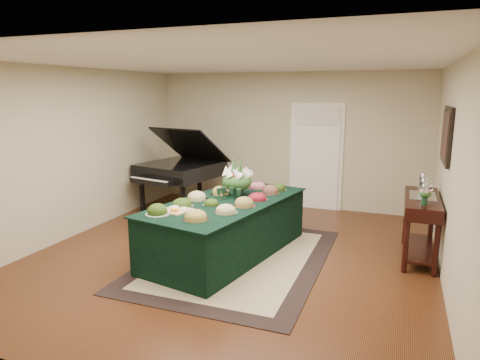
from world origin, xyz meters
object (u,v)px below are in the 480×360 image
at_px(buffet_table, 227,227).
at_px(floral_centerpiece, 237,177).
at_px(grand_piano, 180,169).
at_px(mahogany_sideboard, 422,211).

xyz_separation_m(buffet_table, floral_centerpiece, (0.01, 0.37, 0.67)).
height_order(grand_piano, mahogany_sideboard, grand_piano).
distance_m(grand_piano, mahogany_sideboard, 4.52).
height_order(buffet_table, floral_centerpiece, floral_centerpiece).
bearing_deg(floral_centerpiece, grand_piano, 139.44).
bearing_deg(buffet_table, mahogany_sideboard, 17.46).
bearing_deg(floral_centerpiece, mahogany_sideboard, 9.69).
bearing_deg(floral_centerpiece, buffet_table, -92.02).
height_order(floral_centerpiece, mahogany_sideboard, floral_centerpiece).
distance_m(buffet_table, grand_piano, 2.66).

